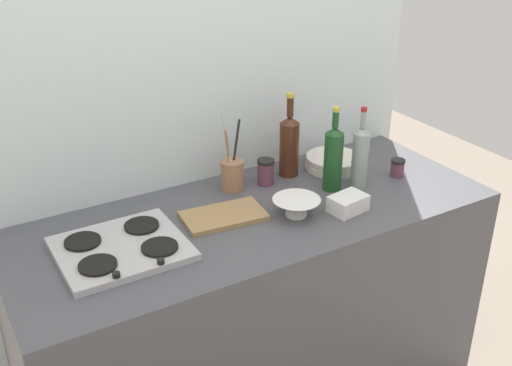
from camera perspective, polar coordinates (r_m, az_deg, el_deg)
The scene contains 13 objects.
counter_block at distance 2.51m, azimuth -0.00°, elevation -11.77°, with size 1.80×0.70×0.90m, color #4C4C51.
backsplash_panel at distance 2.43m, azimuth -4.60°, elevation 8.43°, with size 1.90×0.06×2.51m, color silver.
stovetop_hob at distance 2.07m, azimuth -12.32°, elevation -5.90°, with size 0.41×0.36×0.04m.
plate_stack at distance 2.61m, azimuth 7.13°, elevation 1.92°, with size 0.23×0.23×0.06m.
wine_bottle_leftmost at distance 2.50m, azimuth 3.09°, elevation 3.59°, with size 0.08×0.08×0.35m.
wine_bottle_mid_left at distance 2.39m, azimuth 7.15°, elevation 2.38°, with size 0.07×0.07×0.34m.
wine_bottle_mid_right at distance 2.43m, azimuth 9.59°, elevation 2.43°, with size 0.07×0.07×0.33m.
mixing_bowl at distance 2.23m, azimuth 3.74°, elevation -2.14°, with size 0.18×0.18×0.06m.
butter_dish at distance 2.28m, azimuth 8.48°, elevation -1.88°, with size 0.13×0.09×0.06m, color white.
utensil_crock at distance 2.40m, azimuth -2.22°, elevation 0.87°, with size 0.09×0.09×0.32m.
condiment_jar_front at distance 2.59m, azimuth 12.92°, elevation 1.39°, with size 0.06×0.06×0.07m.
condiment_jar_rear at distance 2.45m, azimuth 0.90°, elevation 1.05°, with size 0.07×0.07×0.10m.
cutting_board at distance 2.22m, azimuth -3.00°, elevation -3.05°, with size 0.29×0.17×0.02m, color #9E7A4C.
Camera 1 is at (-1.00, -1.71, 1.99)m, focal length 43.35 mm.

